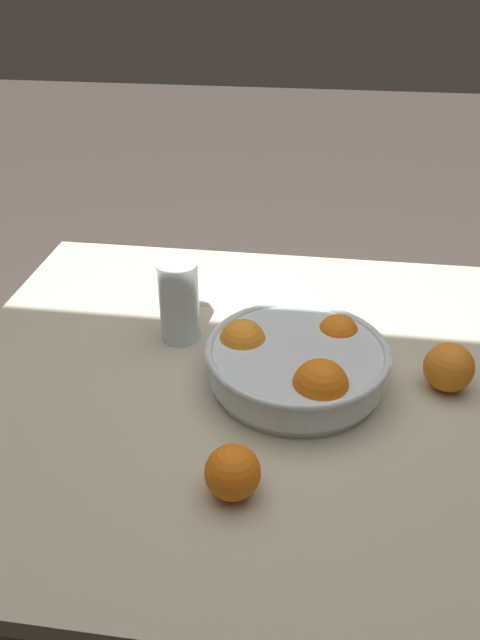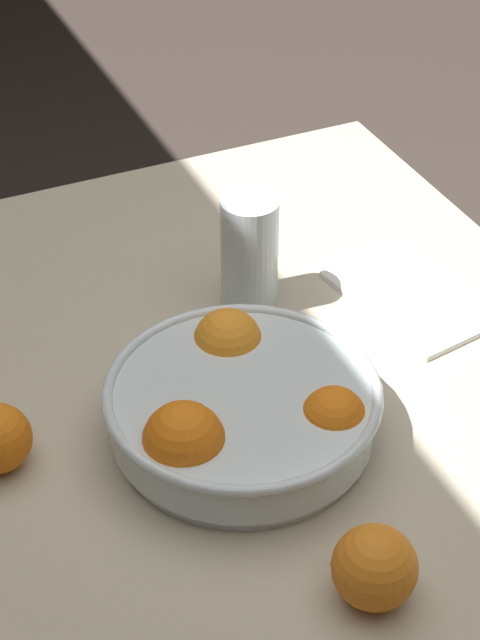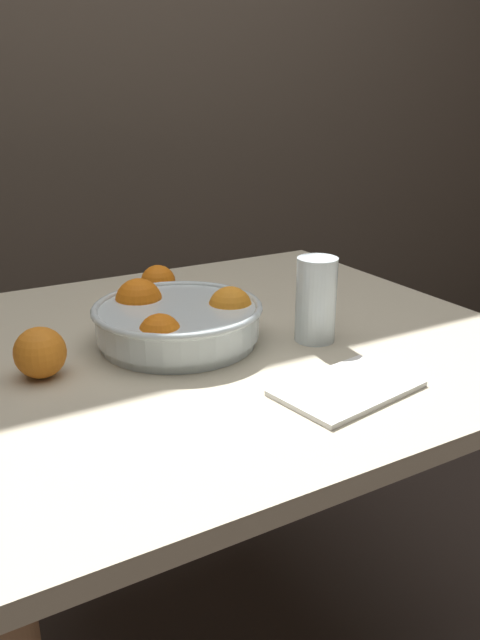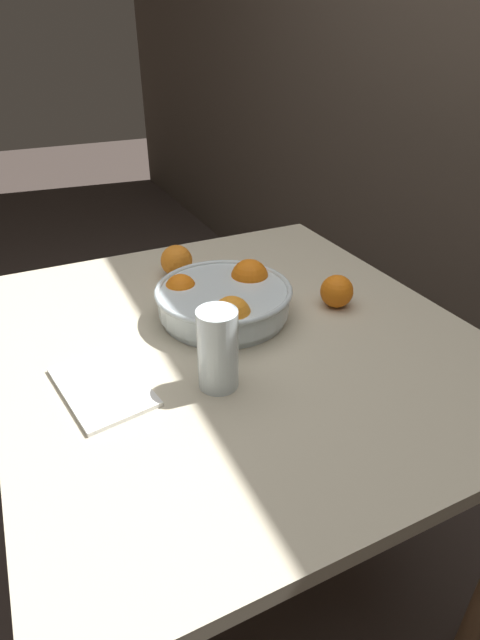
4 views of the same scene
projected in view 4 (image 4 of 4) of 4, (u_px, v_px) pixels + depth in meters
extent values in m
plane|color=#3D332D|center=(238.00, 563.00, 1.41)|extent=(12.00, 12.00, 0.00)
cube|color=#B7AD93|center=(237.00, 340.00, 1.02)|extent=(1.01, 0.92, 0.03)
cylinder|color=#936B47|center=(43.00, 410.00, 1.41)|extent=(0.05, 0.05, 0.74)
cylinder|color=#936B47|center=(287.00, 343.00, 1.71)|extent=(0.05, 0.05, 0.74)
cylinder|color=silver|center=(224.00, 313.00, 1.07)|extent=(0.26, 0.26, 0.02)
cylinder|color=silver|center=(224.00, 300.00, 1.06)|extent=(0.28, 0.28, 0.05)
torus|color=silver|center=(224.00, 290.00, 1.05)|extent=(0.29, 0.29, 0.01)
sphere|color=orange|center=(232.00, 315.00, 0.97)|extent=(0.08, 0.08, 0.08)
sphere|color=orange|center=(250.00, 278.00, 1.11)|extent=(0.08, 0.08, 0.08)
sphere|color=orange|center=(181.00, 290.00, 1.07)|extent=(0.07, 0.07, 0.07)
cylinder|color=#F4A314|center=(218.00, 359.00, 0.85)|extent=(0.06, 0.06, 0.11)
cylinder|color=silver|center=(218.00, 349.00, 0.84)|extent=(0.07, 0.07, 0.15)
sphere|color=orange|center=(337.00, 291.00, 1.10)|extent=(0.07, 0.07, 0.07)
sphere|color=orange|center=(177.00, 261.00, 1.23)|extent=(0.08, 0.08, 0.08)
cube|color=white|center=(103.00, 386.00, 0.86)|extent=(0.22, 0.16, 0.01)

